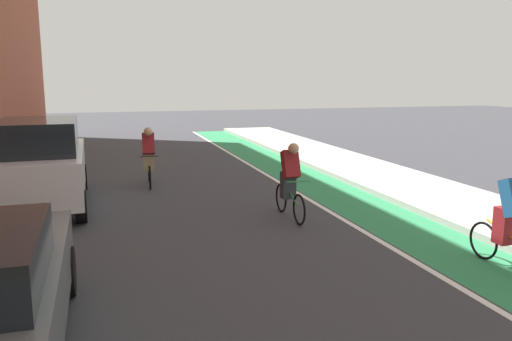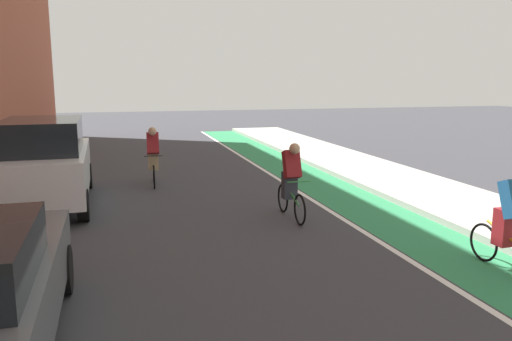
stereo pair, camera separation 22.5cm
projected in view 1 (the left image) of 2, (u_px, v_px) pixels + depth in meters
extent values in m
plane|color=#38383D|center=(223.00, 241.00, 9.14)|extent=(74.58, 74.58, 0.00)
cube|color=#2D8451|center=(353.00, 202.00, 12.03)|extent=(1.60, 33.90, 0.00)
cube|color=white|center=(318.00, 204.00, 11.78)|extent=(0.12, 33.90, 0.00)
cube|color=#A8A59E|center=(431.00, 193.00, 12.61)|extent=(2.62, 33.90, 0.14)
cylinder|color=black|center=(66.00, 272.00, 6.80)|extent=(0.23, 0.66, 0.66)
cube|color=silver|center=(41.00, 171.00, 11.47)|extent=(1.94, 4.45, 0.95)
cube|color=black|center=(38.00, 137.00, 11.12)|extent=(1.67, 2.68, 0.75)
cylinder|color=black|center=(12.00, 181.00, 12.85)|extent=(0.24, 0.67, 0.66)
cylinder|color=black|center=(82.00, 177.00, 13.35)|extent=(0.24, 0.67, 0.66)
cylinder|color=black|center=(81.00, 207.00, 10.26)|extent=(0.24, 0.67, 0.66)
torus|color=black|center=(483.00, 241.00, 8.19)|extent=(0.06, 0.61, 0.61)
cylinder|color=gold|center=(510.00, 237.00, 7.66)|extent=(0.07, 0.96, 0.33)
cylinder|color=gold|center=(501.00, 228.00, 7.82)|extent=(0.04, 0.12, 0.55)
cube|color=maroon|center=(505.00, 225.00, 7.73)|extent=(0.29, 0.25, 0.56)
torus|color=black|center=(299.00, 210.00, 10.09)|extent=(0.05, 0.62, 0.62)
torus|color=black|center=(281.00, 198.00, 11.08)|extent=(0.05, 0.62, 0.62)
cylinder|color=#338C3F|center=(290.00, 193.00, 10.55)|extent=(0.05, 0.96, 0.33)
cylinder|color=#338C3F|center=(287.00, 187.00, 10.71)|extent=(0.04, 0.12, 0.55)
cylinder|color=#338C3F|center=(298.00, 182.00, 10.07)|extent=(0.48, 0.03, 0.02)
cube|color=#333842|center=(288.00, 185.00, 10.62)|extent=(0.28, 0.24, 0.56)
cube|color=maroon|center=(291.00, 164.00, 10.42)|extent=(0.32, 0.40, 0.60)
sphere|color=tan|center=(294.00, 149.00, 10.21)|extent=(0.22, 0.22, 0.22)
torus|color=black|center=(150.00, 178.00, 13.33)|extent=(0.07, 0.63, 0.63)
torus|color=black|center=(149.00, 171.00, 14.34)|extent=(0.07, 0.63, 0.63)
cylinder|color=black|center=(149.00, 166.00, 13.80)|extent=(0.09, 0.96, 0.33)
cylinder|color=black|center=(149.00, 162.00, 13.96)|extent=(0.04, 0.12, 0.55)
cylinder|color=black|center=(149.00, 156.00, 13.31)|extent=(0.48, 0.05, 0.02)
cube|color=tan|center=(149.00, 160.00, 13.87)|extent=(0.29, 0.26, 0.56)
cube|color=maroon|center=(148.00, 144.00, 13.67)|extent=(0.34, 0.42, 0.60)
sphere|color=tan|center=(148.00, 132.00, 13.46)|extent=(0.22, 0.22, 0.22)
cube|color=#333842|center=(148.00, 142.00, 13.78)|extent=(0.27, 0.29, 0.39)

